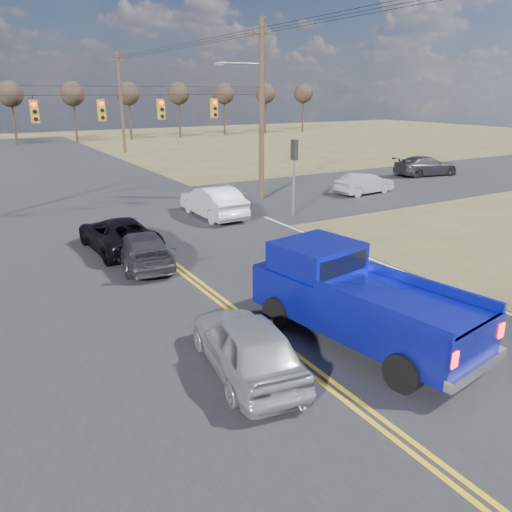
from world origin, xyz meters
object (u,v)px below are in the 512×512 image
silver_suv (247,344)px  cross_car_east_far (426,166)px  pickup_truck (356,299)px  dgrey_car_queue (142,249)px  white_car_queue (213,201)px  black_suv (118,234)px  cross_car_east_near (365,183)px

silver_suv → cross_car_east_far: (25.70, 17.64, 0.03)m
pickup_truck → dgrey_car_queue: size_ratio=1.48×
silver_suv → white_car_queue: 15.14m
black_suv → cross_car_east_far: bearing=-167.7°
pickup_truck → cross_car_east_far: pickup_truck is taller
silver_suv → dgrey_car_queue: size_ratio=0.96×
pickup_truck → cross_car_east_far: 28.58m
white_car_queue → cross_car_east_far: bearing=-169.4°
dgrey_car_queue → silver_suv: bearing=95.0°
silver_suv → white_car_queue: bearing=-104.1°
pickup_truck → white_car_queue: 14.21m
dgrey_car_queue → cross_car_east_near: bearing=-152.3°
silver_suv → black_suv: bearing=-81.7°
dgrey_car_queue → cross_car_east_near: 17.53m
cross_car_east_near → cross_car_east_far: bearing=-75.7°
pickup_truck → dgrey_car_queue: bearing=99.3°
black_suv → dgrey_car_queue: size_ratio=1.12×
silver_suv → dgrey_car_queue: 8.46m
pickup_truck → black_suv: 11.20m
pickup_truck → silver_suv: (-3.21, -0.00, -0.41)m
dgrey_car_queue → cross_car_east_far: size_ratio=0.85×
black_suv → cross_car_east_far: size_ratio=0.95×
black_suv → dgrey_car_queue: bearing=92.9°
pickup_truck → silver_suv: pickup_truck is taller
black_suv → cross_car_east_near: 17.09m
black_suv → dgrey_car_queue: 2.32m
pickup_truck → white_car_queue: bearing=69.6°
white_car_queue → cross_car_east_far: white_car_queue is taller
pickup_truck → dgrey_car_queue: 8.94m
white_car_queue → dgrey_car_queue: bearing=44.7°
cross_car_east_near → dgrey_car_queue: bearing=106.0°
cross_car_east_far → dgrey_car_queue: bearing=118.3°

